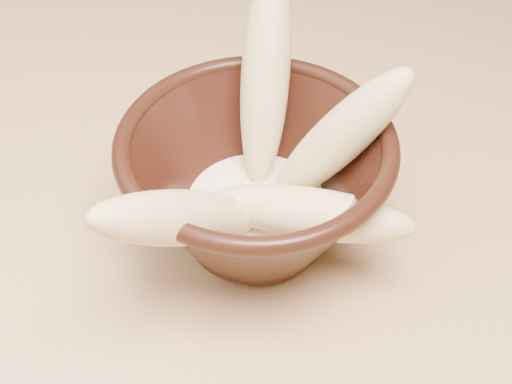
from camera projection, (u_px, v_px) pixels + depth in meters
The scene contains 7 objects.
table at pixel (281, 310), 0.56m from camera, with size 1.20×0.80×0.75m.
bowl at pixel (256, 183), 0.47m from camera, with size 0.18×0.18×0.10m.
milk_puddle at pixel (256, 208), 0.49m from camera, with size 0.10×0.10×0.01m, color #FFF1CD.
banana_upright at pixel (265, 74), 0.48m from camera, with size 0.03×0.03×0.15m, color #EBCC8A.
banana_right at pixel (340, 137), 0.46m from camera, with size 0.03×0.03×0.13m, color #EBCC8A.
banana_across at pixel (309, 213), 0.45m from camera, with size 0.03×0.03×0.14m, color #EBCC8A.
banana_front at pixel (184, 218), 0.42m from camera, with size 0.03×0.03×0.15m, color #EBCC8A.
Camera 1 is at (0.03, -0.33, 1.14)m, focal length 50.00 mm.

